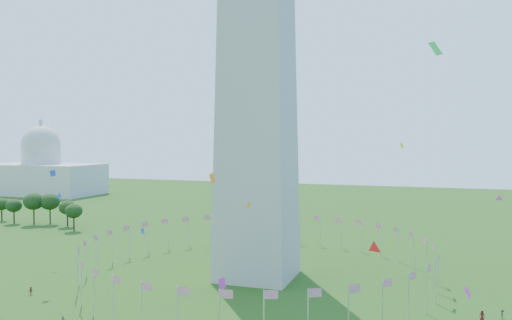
{
  "coord_description": "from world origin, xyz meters",
  "views": [
    {
      "loc": [
        37.01,
        -60.11,
        32.18
      ],
      "look_at": [
        4.72,
        35.0,
        28.2
      ],
      "focal_mm": 35.0,
      "sensor_mm": 36.0,
      "label": 1
    }
  ],
  "objects": [
    {
      "name": "kites_aloft",
      "position": [
        12.73,
        22.94,
        17.91
      ],
      "size": [
        122.78,
        71.87,
        38.22
      ],
      "color": "red",
      "rests_on": "ground"
    },
    {
      "name": "tree_line_west",
      "position": [
        -105.74,
        91.03,
        5.3
      ],
      "size": [
        54.94,
        15.52,
        11.89
      ],
      "color": "#234617",
      "rests_on": "ground"
    },
    {
      "name": "flag_ring",
      "position": [
        -0.0,
        50.0,
        4.5
      ],
      "size": [
        80.24,
        80.24,
        9.0
      ],
      "color": "silver",
      "rests_on": "ground"
    },
    {
      "name": "capitol_building",
      "position": [
        -180.0,
        180.0,
        23.0
      ],
      "size": [
        70.0,
        35.0,
        46.0
      ],
      "primitive_type": null,
      "color": "beige",
      "rests_on": "ground"
    }
  ]
}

